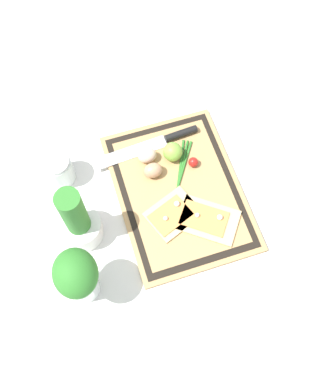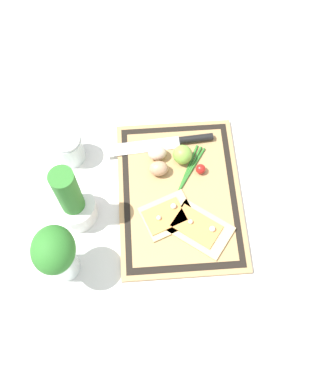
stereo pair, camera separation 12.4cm
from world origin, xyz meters
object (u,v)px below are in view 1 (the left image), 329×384
pizza_slice_near (207,220)px  egg_brown (153,170)px  herb_pot (78,222)px  knife (163,140)px  sauce_jar (58,170)px  pizza_slice_far (173,214)px  lime (173,152)px  cherry_tomato_red (193,162)px  egg_pink (147,155)px  herb_glass (78,277)px

pizza_slice_near → egg_brown: size_ratio=3.58×
herb_pot → egg_brown: bearing=-65.2°
knife → sauce_jar: sauce_jar is taller
herb_pot → pizza_slice_far: bearing=-96.8°
lime → cherry_tomato_red: 0.07m
pizza_slice_near → herb_pot: bearing=77.5°
pizza_slice_far → knife: pizza_slice_far is taller
egg_pink → herb_pot: 0.28m
pizza_slice_far → egg_brown: 0.14m
pizza_slice_near → egg_brown: (0.18, 0.10, 0.02)m
knife → lime: bearing=-170.3°
sauce_jar → pizza_slice_near: bearing=-126.4°
pizza_slice_far → egg_pink: egg_pink is taller
egg_pink → sauce_jar: (0.03, 0.25, 0.00)m
cherry_tomato_red → egg_brown: bearing=87.0°
knife → lime: lime is taller
knife → egg_pink: egg_pink is taller
sauce_jar → herb_glass: size_ratio=0.47×
egg_pink → lime: lime is taller
egg_pink → cherry_tomato_red: 0.13m
pizza_slice_near → herb_glass: bearing=102.2°
pizza_slice_far → cherry_tomato_red: cherry_tomato_red is taller
herb_pot → herb_glass: size_ratio=1.13×
egg_brown → herb_glass: (-0.26, 0.26, 0.09)m
herb_pot → herb_glass: 0.16m
sauce_jar → herb_glass: 0.35m
egg_pink → herb_glass: size_ratio=0.26×
egg_brown → egg_pink: same height
egg_brown → sauce_jar: size_ratio=0.56×
cherry_tomato_red → sauce_jar: (0.09, 0.37, 0.01)m
pizza_slice_far → knife: (0.23, -0.05, 0.00)m
egg_brown → egg_pink: size_ratio=1.00×
pizza_slice_near → cherry_tomato_red: (0.18, -0.02, 0.01)m
knife → egg_brown: bearing=147.0°
egg_brown → cherry_tomato_red: size_ratio=1.88×
egg_pink → herb_glass: (-0.31, 0.26, 0.09)m
knife → herb_pot: bearing=124.4°
egg_pink → cherry_tomato_red: (-0.06, -0.12, -0.01)m
pizza_slice_far → herb_pot: herb_pot is taller
egg_pink → knife: bearing=-55.5°
pizza_slice_near → egg_pink: size_ratio=3.58×
pizza_slice_near → herb_glass: (-0.08, 0.36, 0.10)m
egg_pink → herb_pot: herb_pot is taller
pizza_slice_far → egg_brown: bearing=5.6°
pizza_slice_far → cherry_tomato_red: bearing=-38.8°
sauce_jar → egg_pink: bearing=-96.4°
pizza_slice_near → pizza_slice_far: (0.04, 0.09, 0.00)m
lime → herb_glass: size_ratio=0.27×
pizza_slice_near → knife: 0.28m
lime → herb_glass: herb_glass is taller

